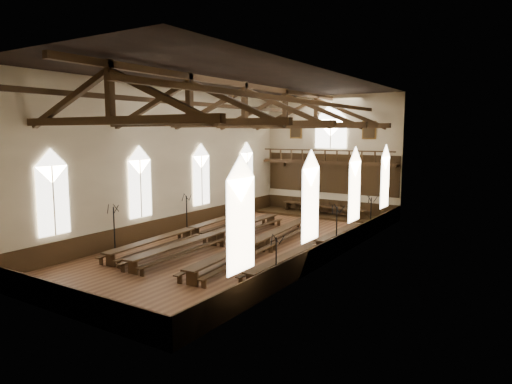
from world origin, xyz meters
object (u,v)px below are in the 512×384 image
Objects in this scene: candelabrum_left_near at (115,237)px; candelabrum_left_mid at (187,220)px; dais at (322,215)px; candelabrum_right_mid at (336,238)px; refectory_row_c at (262,240)px; refectory_row_a at (191,231)px; refectory_row_b at (216,235)px; refectory_row_d at (315,246)px; candelabrum_right_near at (276,271)px; candelabrum_left_far at (230,210)px; candelabrum_right_far at (371,222)px; high_table at (323,207)px.

candelabrum_left_near reaches higher than candelabrum_left_mid.
dais is 11.59m from candelabrum_right_mid.
candelabrum_left_near reaches higher than refectory_row_c.
candelabrum_left_near is at bearing -111.29° from refectory_row_a.
refectory_row_c is at bearing 1.32° from refectory_row_a.
candelabrum_left_near is at bearing -146.43° from refectory_row_c.
refectory_row_b is 1.07× the size of refectory_row_d.
candelabrum_left_mid is 12.93m from candelabrum_right_near.
refectory_row_b is at bearing -97.23° from dais.
refectory_row_c is 5.33× the size of candelabrum_right_mid.
candelabrum_left_mid is 11.10m from candelabrum_right_mid.
candelabrum_left_near is 1.04× the size of candelabrum_left_mid.
candelabrum_right_mid reaches higher than dais.
refectory_row_b is 5.25× the size of candelabrum_right_mid.
dais is at bearing 118.30° from candelabrum_right_mid.
candelabrum_right_mid reaches higher than candelabrum_left_far.
candelabrum_left_mid is (-4.05, 1.89, 0.24)m from refectory_row_b.
candelabrum_right_far reaches higher than candelabrum_left_far.
refectory_row_d is 12.09m from high_table.
refectory_row_c is 5.62× the size of candelabrum_left_mid.
refectory_row_b is 12.48m from high_table.
candelabrum_right_mid reaches higher than refectory_row_b.
refectory_row_d is 5.80× the size of candelabrum_right_near.
refectory_row_d is 10.24m from candelabrum_left_mid.
high_table reaches higher than dais.
candelabrum_left_mid is 12.76m from candelabrum_right_far.
refectory_row_b is 12.49m from dais.
candelabrum_right_far reaches higher than refectory_row_b.
high_table is (-1.61, 12.06, 0.21)m from refectory_row_c.
candelabrum_right_near is at bearing -30.83° from candelabrum_left_mid.
refectory_row_d is (8.39, 1.00, -0.06)m from refectory_row_a.
refectory_row_a is 6.17× the size of candelabrum_right_near.
candelabrum_left_near reaches higher than refectory_row_a.
refectory_row_b is at bearing -130.72° from candelabrum_right_far.
dais is 4.79× the size of candelabrum_right_near.
refectory_row_c is 1.32× the size of dais.
refectory_row_d is 4.90× the size of candelabrum_right_mid.
candelabrum_right_far is at bearing 90.00° from candelabrum_right_mid.
refectory_row_a is 1.06× the size of refectory_row_d.
refectory_row_d is 4.98× the size of candelabrum_left_near.
candelabrum_left_far is at bearing 136.96° from refectory_row_c.
refectory_row_d is at bearing 98.54° from candelabrum_right_near.
candelabrum_right_near is at bearing -72.23° from dais.
candelabrum_left_far is at bearing 156.29° from candelabrum_right_mid.
high_table is (1.57, 12.38, 0.22)m from refectory_row_b.
candelabrum_left_mid is at bearing -150.42° from candelabrum_right_far.
candelabrum_left_near is 12.95m from candelabrum_right_mid.
refectory_row_a is at bearing -42.95° from candelabrum_left_mid.
candelabrum_left_near is (-4.05, -4.47, 0.27)m from refectory_row_b.
refectory_row_a is 12.25m from candelabrum_right_far.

